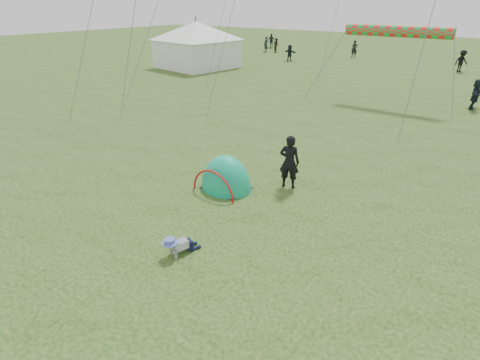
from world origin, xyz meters
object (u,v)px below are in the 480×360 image
Objects in this scene: crawling_toddler at (178,245)px; event_marquee at (197,43)px; standing_adult at (289,162)px; popup_tent at (226,188)px.

event_marquee is at bearing 148.31° from crawling_toddler.
crawling_toddler is 4.75m from standing_adult.
popup_tent is (-1.24, 3.43, -0.26)m from crawling_toddler.
popup_tent is 1.27× the size of standing_adult.
popup_tent is 24.77m from event_marquee.
standing_adult is at bearing -33.62° from event_marquee.
crawling_toddler is 0.11× the size of event_marquee.
crawling_toddler is at bearing 69.53° from standing_adult.
event_marquee reaches higher than popup_tent.
crawling_toddler is at bearing -67.77° from popup_tent.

